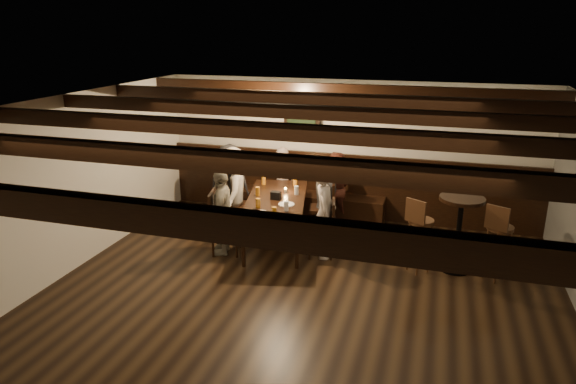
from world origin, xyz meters
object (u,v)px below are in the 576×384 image
(person_left_near, at_px, (233,190))
(chair_left_near, at_px, (236,214))
(dining_table, at_px, (276,202))
(chair_right_near, at_px, (323,217))
(chair_right_far, at_px, (322,239))
(person_bench_left, at_px, (229,183))
(high_top_table, at_px, (460,223))
(bar_stool_left, at_px, (419,244))
(chair_left_far, at_px, (225,234))
(bar_stool_right, at_px, (497,252))
(person_bench_right, at_px, (334,188))
(person_left_far, at_px, (222,212))
(person_bench_centre, at_px, (282,183))
(person_right_near, at_px, (325,196))
(person_right_far, at_px, (325,213))

(person_left_near, bearing_deg, chair_left_near, 90.00)
(dining_table, distance_m, chair_right_near, 0.94)
(chair_right_far, xyz_separation_m, person_bench_left, (-1.87, 0.98, 0.41))
(high_top_table, xyz_separation_m, bar_stool_left, (-0.50, -0.21, -0.30))
(chair_left_far, height_order, person_bench_left, person_bench_left)
(chair_right_near, xyz_separation_m, bar_stool_right, (2.58, -0.95, 0.14))
(person_bench_right, xyz_separation_m, person_left_far, (-1.33, -1.67, 0.02))
(dining_table, xyz_separation_m, person_bench_right, (0.69, 1.07, -0.04))
(dining_table, xyz_separation_m, person_bench_centre, (-0.22, 1.03, -0.02))
(dining_table, relative_size, person_right_near, 1.65)
(chair_right_far, xyz_separation_m, bar_stool_right, (2.39, -0.07, 0.14))
(chair_left_far, distance_m, person_right_far, 1.52)
(person_bench_right, bearing_deg, bar_stool_right, 138.00)
(person_right_near, distance_m, bar_stool_left, 1.86)
(chair_right_near, height_order, person_right_near, person_right_near)
(chair_left_near, xyz_separation_m, person_right_far, (1.63, -0.57, 0.40))
(chair_right_far, bearing_deg, chair_left_near, 57.94)
(person_bench_right, xyz_separation_m, bar_stool_left, (1.50, -1.48, -0.23))
(person_left_far, bearing_deg, chair_right_far, 90.00)
(person_bench_left, distance_m, person_bench_centre, 0.91)
(dining_table, height_order, chair_right_far, chair_right_far)
(chair_left_near, height_order, person_left_near, person_left_near)
(chair_left_near, bearing_deg, person_left_far, -1.97)
(bar_stool_right, bearing_deg, person_right_far, -155.30)
(person_bench_centre, bearing_deg, chair_left_near, 39.84)
(person_left_near, height_order, high_top_table, person_left_near)
(chair_left_far, distance_m, chair_right_far, 1.44)
(person_bench_left, distance_m, person_right_near, 1.71)
(chair_right_near, bearing_deg, chair_right_far, 179.98)
(person_left_near, bearing_deg, person_bench_right, 105.26)
(chair_left_near, relative_size, person_bench_centre, 0.70)
(person_bench_right, height_order, bar_stool_left, person_bench_right)
(chair_right_near, distance_m, person_right_far, 0.99)
(chair_left_far, relative_size, bar_stool_right, 0.88)
(dining_table, distance_m, person_right_near, 0.88)
(person_left_near, bearing_deg, person_left_far, -0.00)
(chair_left_far, xyz_separation_m, person_right_near, (1.25, 1.19, 0.34))
(person_right_far, bearing_deg, bar_stool_left, -107.54)
(chair_left_far, relative_size, person_right_near, 0.75)
(chair_left_near, distance_m, person_bench_centre, 1.01)
(chair_right_near, xyz_separation_m, person_bench_left, (-1.68, 0.10, 0.41))
(bar_stool_right, bearing_deg, person_bench_centre, -175.55)
(chair_left_far, relative_size, person_bench_left, 0.70)
(person_right_near, relative_size, person_right_far, 0.93)
(person_left_near, xyz_separation_m, person_right_far, (1.66, -0.56, -0.03))
(bar_stool_left, bearing_deg, bar_stool_right, 33.32)
(person_right_near, xyz_separation_m, person_right_far, (0.19, -0.88, 0.04))
(chair_left_far, relative_size, chair_right_far, 1.11)
(person_bench_left, bearing_deg, bar_stool_left, 149.16)
(bar_stool_left, relative_size, bar_stool_right, 1.00)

